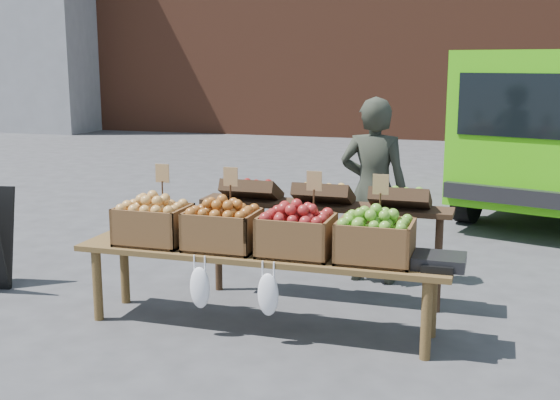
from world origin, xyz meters
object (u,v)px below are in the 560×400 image
(back_table, at_px, (323,238))
(crate_golden_apples, at_px, (154,225))
(display_bench, at_px, (259,290))
(crate_green_apples, at_px, (375,241))
(crate_red_apples, at_px, (296,235))
(weighing_scale, at_px, (439,261))
(vendor, at_px, (373,191))
(crate_russet_pears, at_px, (223,230))

(back_table, xyz_separation_m, crate_golden_apples, (-1.12, -0.72, 0.19))
(display_bench, xyz_separation_m, crate_green_apples, (0.82, 0.00, 0.42))
(crate_red_apples, height_order, weighing_scale, crate_red_apples)
(vendor, xyz_separation_m, back_table, (-0.29, -0.64, -0.28))
(crate_golden_apples, bearing_deg, display_bench, 0.00)
(display_bench, distance_m, weighing_scale, 1.29)
(crate_golden_apples, relative_size, crate_russet_pears, 1.00)
(back_table, relative_size, crate_russet_pears, 4.20)
(vendor, relative_size, crate_green_apples, 3.22)
(display_bench, bearing_deg, crate_golden_apples, 180.00)
(crate_green_apples, height_order, weighing_scale, crate_green_apples)
(crate_golden_apples, distance_m, crate_green_apples, 1.65)
(weighing_scale, bearing_deg, crate_red_apples, 180.00)
(crate_russet_pears, relative_size, crate_green_apples, 1.00)
(crate_green_apples, bearing_deg, display_bench, 180.00)
(back_table, bearing_deg, display_bench, -112.07)
(crate_red_apples, relative_size, crate_green_apples, 1.00)
(crate_russet_pears, height_order, crate_green_apples, same)
(crate_red_apples, relative_size, weighing_scale, 1.47)
(display_bench, height_order, weighing_scale, weighing_scale)
(back_table, distance_m, weighing_scale, 1.20)
(vendor, height_order, crate_golden_apples, vendor)
(crate_russet_pears, distance_m, crate_red_apples, 0.55)
(vendor, bearing_deg, crate_green_apples, 102.28)
(crate_russet_pears, height_order, weighing_scale, crate_russet_pears)
(vendor, distance_m, crate_russet_pears, 1.60)
(vendor, distance_m, display_bench, 1.56)
(display_bench, relative_size, crate_golden_apples, 5.40)
(back_table, distance_m, display_bench, 0.81)
(back_table, distance_m, crate_russet_pears, 0.94)
(back_table, height_order, crate_golden_apples, back_table)
(crate_green_apples, bearing_deg, back_table, 126.52)
(crate_red_apples, distance_m, weighing_scale, 0.98)
(crate_golden_apples, bearing_deg, crate_green_apples, 0.00)
(crate_golden_apples, height_order, crate_green_apples, same)
(back_table, bearing_deg, crate_red_apples, -91.34)
(crate_red_apples, xyz_separation_m, crate_green_apples, (0.55, 0.00, 0.00))
(crate_red_apples, bearing_deg, weighing_scale, 0.00)
(crate_russet_pears, distance_m, crate_green_apples, 1.10)
(crate_russet_pears, bearing_deg, weighing_scale, 0.00)
(back_table, relative_size, display_bench, 0.78)
(vendor, distance_m, crate_golden_apples, 1.95)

